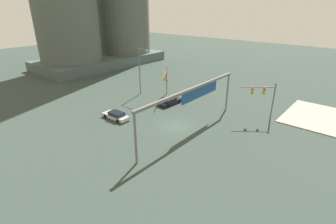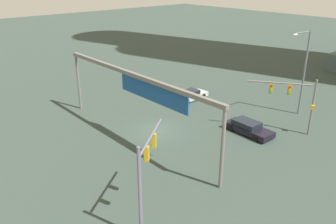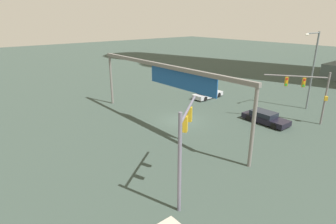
% 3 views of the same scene
% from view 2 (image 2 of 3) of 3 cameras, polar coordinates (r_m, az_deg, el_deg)
% --- Properties ---
extents(ground_plane, '(198.60, 198.60, 0.00)m').
position_cam_2_polar(ground_plane, '(34.21, -1.79, -3.12)').
color(ground_plane, '#324139').
extents(traffic_signal_near_corner, '(3.28, 4.31, 6.04)m').
position_cam_2_polar(traffic_signal_near_corner, '(20.46, -3.67, -8.87)').
color(traffic_signal_near_corner, slate).
rests_on(traffic_signal_near_corner, ground).
extents(traffic_signal_opposite_side, '(5.42, 3.65, 5.48)m').
position_cam_2_polar(traffic_signal_opposite_side, '(34.48, 20.00, 2.50)').
color(traffic_signal_opposite_side, slate).
rests_on(traffic_signal_opposite_side, ground).
extents(streetlamp_curved_arm, '(0.50, 2.86, 9.12)m').
position_cam_2_polar(streetlamp_curved_arm, '(39.01, 21.30, 6.82)').
color(streetlamp_curved_arm, slate).
rests_on(streetlamp_curved_arm, ground).
extents(overhead_sign_gantry, '(21.18, 0.43, 6.44)m').
position_cam_2_polar(overhead_sign_gantry, '(30.25, -4.95, 4.33)').
color(overhead_sign_gantry, slate).
rests_on(overhead_sign_gantry, ground).
extents(sedan_car_approaching, '(1.93, 4.75, 1.21)m').
position_cam_2_polar(sedan_car_approaching, '(42.24, 3.64, 2.73)').
color(sedan_car_approaching, '#ADB1B9').
rests_on(sedan_car_approaching, ground).
extents(sedan_car_waiting_far, '(4.88, 2.09, 1.21)m').
position_cam_2_polar(sedan_car_waiting_far, '(34.40, 13.00, -2.51)').
color(sedan_car_waiting_far, black).
rests_on(sedan_car_waiting_far, ground).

